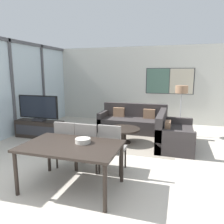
# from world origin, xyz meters

# --- Properties ---
(ground_plane) EXTENTS (24.00, 24.00, 0.00)m
(ground_plane) POSITION_xyz_m (0.00, 0.00, 0.00)
(ground_plane) COLOR beige
(wall_back) EXTENTS (6.88, 0.09, 2.80)m
(wall_back) POSITION_xyz_m (0.06, 6.01, 1.41)
(wall_back) COLOR silver
(wall_back) RESTS_ON ground_plane
(window_wall_left) EXTENTS (0.07, 6.02, 2.80)m
(window_wall_left) POSITION_xyz_m (-2.93, 3.01, 1.53)
(window_wall_left) COLOR silver
(window_wall_left) RESTS_ON ground_plane
(area_rug) EXTENTS (2.72, 1.61, 0.01)m
(area_rug) POSITION_xyz_m (0.35, 3.26, 0.00)
(area_rug) COLOR gray
(area_rug) RESTS_ON ground_plane
(tv_console) EXTENTS (1.41, 0.40, 0.50)m
(tv_console) POSITION_xyz_m (-2.08, 3.01, 0.25)
(tv_console) COLOR black
(tv_console) RESTS_ON ground_plane
(television) EXTENTS (1.25, 0.20, 0.73)m
(television) POSITION_xyz_m (-2.08, 3.01, 0.87)
(television) COLOR #2D2D33
(television) RESTS_ON tv_console
(sofa_main) EXTENTS (2.09, 0.88, 0.86)m
(sofa_main) POSITION_xyz_m (0.35, 4.52, 0.28)
(sofa_main) COLOR #383333
(sofa_main) RESTS_ON ground_plane
(sofa_side) EXTENTS (0.88, 1.62, 0.86)m
(sofa_side) POSITION_xyz_m (1.60, 3.39, 0.28)
(sofa_side) COLOR #383333
(sofa_side) RESTS_ON ground_plane
(coffee_table) EXTENTS (0.89, 0.89, 0.40)m
(coffee_table) POSITION_xyz_m (0.35, 3.26, 0.30)
(coffee_table) COLOR black
(coffee_table) RESTS_ON ground_plane
(dining_table) EXTENTS (1.55, 1.00, 0.74)m
(dining_table) POSITION_xyz_m (0.13, 0.76, 0.67)
(dining_table) COLOR black
(dining_table) RESTS_ON ground_plane
(dining_chair_left) EXTENTS (0.46, 0.46, 0.94)m
(dining_chair_left) POSITION_xyz_m (-0.31, 1.46, 0.52)
(dining_chair_left) COLOR gray
(dining_chair_left) RESTS_ON ground_plane
(dining_chair_centre) EXTENTS (0.46, 0.46, 0.94)m
(dining_chair_centre) POSITION_xyz_m (0.13, 1.45, 0.52)
(dining_chair_centre) COLOR gray
(dining_chair_centre) RESTS_ON ground_plane
(dining_chair_right) EXTENTS (0.46, 0.46, 0.94)m
(dining_chair_right) POSITION_xyz_m (0.57, 1.49, 0.52)
(dining_chair_right) COLOR gray
(dining_chair_right) RESTS_ON ground_plane
(fruit_bowl) EXTENTS (0.25, 0.25, 0.08)m
(fruit_bowl) POSITION_xyz_m (0.27, 0.90, 0.78)
(fruit_bowl) COLOR #B7B2A8
(fruit_bowl) RESTS_ON dining_table
(floor_lamp) EXTENTS (0.36, 0.36, 1.49)m
(floor_lamp) POSITION_xyz_m (1.78, 4.42, 1.27)
(floor_lamp) COLOR #2D2D33
(floor_lamp) RESTS_ON ground_plane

